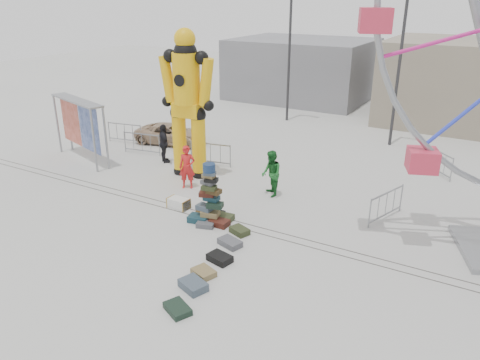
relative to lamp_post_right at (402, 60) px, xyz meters
The scene contains 25 objects.
ground 14.09m from the lamp_post_right, 103.39° to the right, with size 90.00×90.00×0.00m, color #9E9E99.
track_line_near 13.54m from the lamp_post_right, 104.01° to the right, with size 40.00×0.04×0.01m, color #47443F.
track_line_far 13.18m from the lamp_post_right, 104.46° to the right, with size 40.00×0.04×0.01m, color #47443F.
building_left 13.00m from the lamp_post_right, 135.30° to the left, with size 10.00×8.00×4.40m, color gray.
lamp_post_right is the anchor object (origin of this frame).
lamp_post_left 7.28m from the lamp_post_right, 164.05° to the left, with size 1.41×0.25×8.00m.
suitcase_tower 13.50m from the lamp_post_right, 105.57° to the right, with size 1.58×1.39×2.22m.
crash_test_dummy 11.37m from the lamp_post_right, 126.91° to the right, with size 2.61×1.15×6.55m.
banner_scaffold 16.17m from the lamp_post_right, 141.36° to the right, with size 4.15×1.88×2.99m.
steamer_trunk 13.85m from the lamp_post_right, 113.01° to the right, with size 0.82×0.47×0.38m, color silver.
row_case_0 13.63m from the lamp_post_right, 99.43° to the right, with size 0.66×0.44×0.21m, color #2F381C.
row_case_1 14.42m from the lamp_post_right, 98.28° to the right, with size 0.78×0.47×0.21m, color #53545A.
row_case_2 15.32m from the lamp_post_right, 96.87° to the right, with size 0.74×0.50×0.22m, color black.
row_case_3 16.16m from the lamp_post_right, 96.48° to the right, with size 0.67×0.51×0.18m, color olive.
row_case_4 16.82m from the lamp_post_right, 95.75° to the right, with size 0.78×0.55×0.24m, color #42505E.
row_case_5 17.78m from the lamp_post_right, 94.68° to the right, with size 0.75×0.50×0.17m, color black.
barricade_dummy_a 14.96m from the lamp_post_right, 151.60° to the right, with size 2.00×0.10×1.10m, color gray, non-canonical shape.
barricade_dummy_b 13.79m from the lamp_post_right, 143.54° to the right, with size 2.00×0.10×1.10m, color gray, non-canonical shape.
barricade_dummy_c 10.81m from the lamp_post_right, 131.81° to the right, with size 2.00×0.10×1.10m, color gray, non-canonical shape.
barricade_wheel_front 10.16m from the lamp_post_right, 78.27° to the right, with size 2.00×0.10×1.10m, color gray, non-canonical shape.
barricade_wheel_back 5.89m from the lamp_post_right, 50.69° to the right, with size 2.00×0.10×1.10m, color gray, non-canonical shape.
pedestrian_red 12.46m from the lamp_post_right, 120.32° to the right, with size 0.67×0.44×1.83m, color red.
pedestrian_green 10.29m from the lamp_post_right, 105.83° to the right, with size 0.91×0.71×1.88m, color #175C21.
pedestrian_black 12.63m from the lamp_post_right, 136.92° to the right, with size 1.11×0.46×1.89m, color black.
parked_suv 12.57m from the lamp_post_right, 151.52° to the right, with size 1.76×3.82×1.06m, color tan.
Camera 1 is at (8.03, -11.97, 7.65)m, focal length 35.00 mm.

